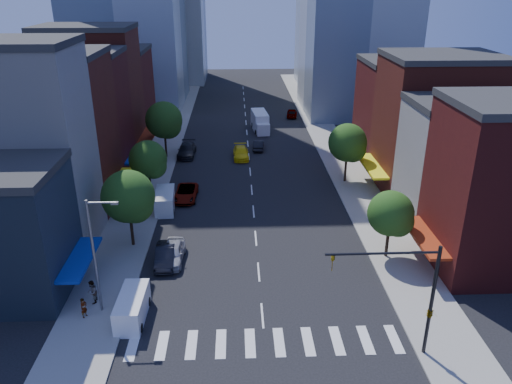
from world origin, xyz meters
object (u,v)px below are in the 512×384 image
pedestrian_far (92,292)px  box_truck (260,122)px  parked_car_third (186,193)px  parked_car_front (172,253)px  taxi (241,153)px  cargo_van_far (165,201)px  cargo_van_near (132,308)px  traffic_car_far (292,113)px  traffic_car_oncoming (259,145)px  parked_car_rear (187,150)px  parked_car_second (165,255)px  pedestrian_near (84,308)px

pedestrian_far → box_truck: bearing=157.5°
parked_car_third → box_truck: 29.13m
parked_car_front → taxi: (6.37, 27.37, -0.08)m
cargo_van_far → taxi: bearing=59.4°
cargo_van_near → traffic_car_far: 60.32m
parked_car_front → traffic_car_oncoming: bearing=75.9°
traffic_car_oncoming → box_truck: box_truck is taller
parked_car_rear → taxi: 7.70m
parked_car_front → traffic_car_oncoming: parked_car_front is taller
cargo_van_far → taxi: size_ratio=0.96×
parked_car_third → cargo_van_near: cargo_van_near is taller
traffic_car_oncoming → traffic_car_far: bearing=-105.4°
traffic_car_oncoming → cargo_van_near: bearing=79.4°
parked_car_third → traffic_car_far: 39.25m
cargo_van_near → cargo_van_far: size_ratio=0.94×
parked_car_front → traffic_car_far: bearing=74.2°
cargo_van_near → box_truck: 50.54m
cargo_van_far → taxi: 18.62m
parked_car_second → taxi: size_ratio=0.91×
cargo_van_near → box_truck: size_ratio=0.62×
parked_car_third → taxi: bearing=67.2°
parked_car_third → cargo_van_far: size_ratio=1.05×
parked_car_front → taxi: bearing=78.9°
parked_car_second → traffic_car_far: bearing=69.2°
parked_car_rear → pedestrian_near: pedestrian_near is taller
parked_car_second → traffic_car_oncoming: 32.84m
cargo_van_near → pedestrian_far: pedestrian_far is taller
taxi → traffic_car_oncoming: (2.63, 3.73, -0.06)m
cargo_van_near → parked_car_front: bearing=77.3°
parked_car_second → box_truck: box_truck is taller
traffic_car_oncoming → pedestrian_near: pedestrian_near is taller
parked_car_third → pedestrian_far: size_ratio=2.74×
taxi → traffic_car_far: size_ratio=1.17×
parked_car_third → pedestrian_far: 20.44m
taxi → parked_car_second: bearing=-105.9°
parked_car_third → traffic_car_far: (15.87, 35.90, 0.03)m
parked_car_third → traffic_car_far: size_ratio=1.18×
cargo_van_near → parked_car_third: bearing=85.8°
traffic_car_far → pedestrian_near: size_ratio=2.83×
cargo_van_near → taxi: size_ratio=0.91×
parked_car_front → taxi: parked_car_front is taller
parked_car_front → parked_car_third: bearing=92.0°
traffic_car_oncoming → pedestrian_far: (-14.36, -37.23, 0.41)m
parked_car_rear → pedestrian_far: bearing=-94.8°
taxi → traffic_car_far: (9.50, 22.11, 0.00)m
box_truck → cargo_van_near: bearing=-108.9°
parked_car_front → taxi: size_ratio=0.94×
parked_car_front → traffic_car_oncoming: (9.00, 31.10, -0.14)m
pedestrian_near → cargo_van_near: bearing=-67.8°
parked_car_third → pedestrian_near: 22.14m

